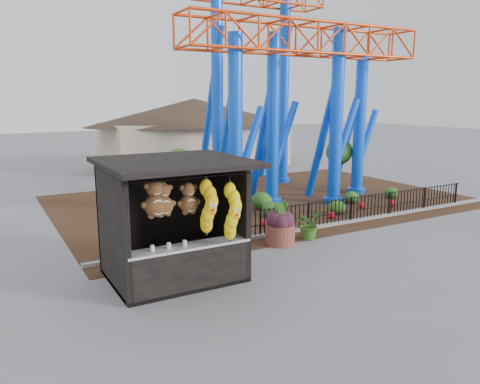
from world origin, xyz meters
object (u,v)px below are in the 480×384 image
prize_booth (176,222)px  roller_coaster (282,56)px  potted_plant (309,224)px  terracotta_planter (280,234)px

prize_booth → roller_coaster: bearing=42.1°
prize_booth → potted_plant: bearing=13.8°
roller_coaster → prize_booth: bearing=-137.9°
roller_coaster → potted_plant: (-2.95, -6.07, -5.93)m
roller_coaster → terracotta_planter: 9.57m
roller_coaster → potted_plant: bearing=-115.9°
prize_booth → roller_coaster: (8.13, 7.34, 4.90)m
terracotta_planter → prize_booth: bearing=-162.8°
terracotta_planter → potted_plant: 1.18m
terracotta_planter → roller_coaster: bearing=56.0°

